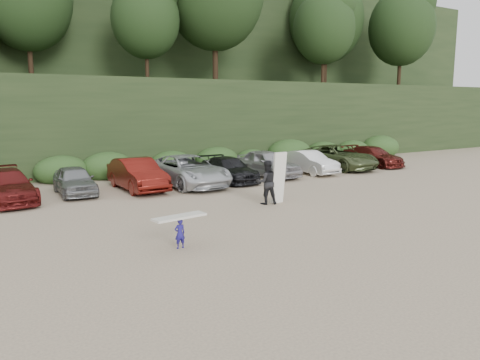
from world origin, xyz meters
TOP-DOWN VIEW (x-y plane):
  - ground at (0.00, 0.00)m, footprint 120.00×120.00m
  - hillside_backdrop at (-0.26, 35.93)m, footprint 90.00×41.50m
  - parked_cars at (-0.42, 9.99)m, footprint 34.08×6.81m
  - child_surfer at (-4.56, -0.34)m, footprint 1.75×0.71m
  - adult_surfer at (1.38, 3.56)m, footprint 1.42×0.98m

SIDE VIEW (x-z plane):
  - ground at x=0.00m, z-range 0.00..0.00m
  - child_surfer at x=-4.56m, z-range 0.18..1.21m
  - parked_cars at x=-0.42m, z-range -0.06..1.58m
  - adult_surfer at x=1.38m, z-range -0.16..2.14m
  - hillside_backdrop at x=-0.26m, z-range -2.78..25.22m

